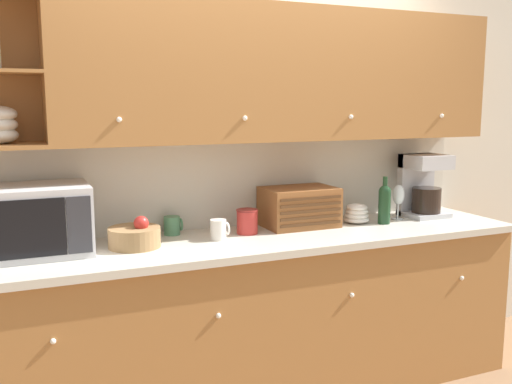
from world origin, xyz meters
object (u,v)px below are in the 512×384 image
wine_glass (398,196)px  coffee_maker (423,185)px  microwave (37,220)px  bowl_stack_on_counter (357,214)px  fruit_basket (135,236)px  mug_blue_second (173,225)px  wine_bottle (384,202)px  bread_box (299,207)px  mug (219,230)px  storage_canister (247,221)px

wine_glass → coffee_maker: (0.21, 0.03, 0.05)m
microwave → bowl_stack_on_counter: bearing=0.2°
microwave → fruit_basket: bearing=-6.5°
mug_blue_second → wine_bottle: (1.25, -0.22, 0.08)m
bowl_stack_on_counter → bread_box: bearing=171.4°
mug → wine_glass: 1.22m
mug_blue_second → wine_bottle: 1.28m
mug → wine_bottle: 1.06m
mug_blue_second → microwave: bearing=-168.5°
fruit_basket → microwave: bearing=173.5°
fruit_basket → wine_glass: (1.66, 0.04, 0.09)m
mug_blue_second → bowl_stack_on_counter: size_ratio=0.65×
mug → wine_bottle: bearing=-0.4°
storage_canister → bowl_stack_on_counter: bearing=0.3°
storage_canister → microwave: bearing=-179.9°
bread_box → coffee_maker: 0.88m
bowl_stack_on_counter → wine_glass: wine_glass is taller
mug → wine_bottle: wine_bottle is taller
microwave → wine_bottle: 1.96m
wine_bottle → wine_glass: bearing=24.5°
mug → bread_box: bearing=13.5°
microwave → storage_canister: size_ratio=3.59×
bread_box → fruit_basket: bearing=-173.5°
microwave → bowl_stack_on_counter: size_ratio=3.13×
coffee_maker → fruit_basket: bearing=-177.6°
mug_blue_second → wine_glass: size_ratio=0.47×
mug → fruit_basket: bearing=177.7°
mug_blue_second → mug: bearing=-47.5°
wine_bottle → microwave: bearing=177.7°
microwave → bowl_stack_on_counter: 1.82m
microwave → coffee_maker: size_ratio=1.24×
mug → bowl_stack_on_counter: (0.92, 0.08, 0.00)m
microwave → wine_bottle: (1.96, -0.08, -0.04)m
mug_blue_second → coffee_maker: size_ratio=0.26×
fruit_basket → mug: fruit_basket is taller
mug → microwave: bearing=175.5°
fruit_basket → bowl_stack_on_counter: size_ratio=1.67×
storage_canister → wine_glass: bearing=-0.6°
bowl_stack_on_counter → coffee_maker: 0.53m
mug_blue_second → coffee_maker: 1.63m
mug_blue_second → storage_canister: size_ratio=0.75×
wine_bottle → mug: bearing=179.6°
mug → storage_canister: storage_canister is taller
mug → wine_glass: wine_glass is taller
mug_blue_second → coffee_maker: coffee_maker is taller
fruit_basket → wine_glass: wine_glass is taller
mug_blue_second → bread_box: size_ratio=0.24×
bread_box → wine_glass: (0.66, -0.07, 0.03)m
microwave → mug_blue_second: 0.73m
microwave → coffee_maker: 2.33m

